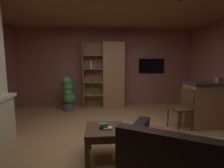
# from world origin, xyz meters

# --- Properties ---
(floor) EXTENTS (5.88, 5.46, 0.02)m
(floor) POSITION_xyz_m (0.00, 0.00, -0.01)
(floor) COLOR #A37A4C
(floor) RESTS_ON ground
(wall_back) EXTENTS (6.00, 0.06, 2.61)m
(wall_back) POSITION_xyz_m (0.00, 2.76, 1.31)
(wall_back) COLOR #8E544C
(wall_back) RESTS_ON ground
(window_pane_back) EXTENTS (0.63, 0.01, 0.78)m
(window_pane_back) POSITION_xyz_m (-0.23, 2.73, 1.11)
(window_pane_back) COLOR white
(bookshelf_cabinet) EXTENTS (1.32, 0.41, 2.12)m
(bookshelf_cabinet) POSITION_xyz_m (0.13, 2.49, 1.05)
(bookshelf_cabinet) COLOR #997047
(bookshelf_cabinet) RESTS_ON ground
(kitchen_bar_counter) EXTENTS (1.48, 0.63, 1.04)m
(kitchen_bar_counter) POSITION_xyz_m (2.49, 0.62, 0.52)
(kitchen_bar_counter) COLOR #997047
(kitchen_bar_counter) RESTS_ON ground
(tissue_box) EXTENTS (0.14, 0.14, 0.11)m
(tissue_box) POSITION_xyz_m (2.48, 0.64, 1.09)
(tissue_box) COLOR #995972
(tissue_box) RESTS_ON kitchen_bar_counter
(coffee_table) EXTENTS (0.61, 0.61, 0.48)m
(coffee_table) POSITION_xyz_m (-0.18, -0.49, 0.38)
(coffee_table) COLOR #4C331E
(coffee_table) RESTS_ON ground
(table_book_0) EXTENTS (0.13, 0.09, 0.03)m
(table_book_0) POSITION_xyz_m (-0.14, -0.55, 0.49)
(table_book_0) COLOR beige
(table_book_0) RESTS_ON coffee_table
(table_book_1) EXTENTS (0.12, 0.09, 0.02)m
(table_book_1) POSITION_xyz_m (-0.20, -0.52, 0.52)
(table_book_1) COLOR black
(table_book_1) RESTS_ON coffee_table
(table_book_2) EXTENTS (0.14, 0.09, 0.02)m
(table_book_2) POSITION_xyz_m (-0.21, -0.49, 0.54)
(table_book_2) COLOR #387247
(table_book_2) RESTS_ON coffee_table
(dining_chair) EXTENTS (0.50, 0.50, 0.92)m
(dining_chair) POSITION_xyz_m (1.62, 0.53, 0.53)
(dining_chair) COLOR #4C331E
(dining_chair) RESTS_ON ground
(potted_floor_plant) EXTENTS (0.42, 0.39, 1.07)m
(potted_floor_plant) POSITION_xyz_m (-1.21, 2.16, 0.54)
(potted_floor_plant) COLOR #4C4C51
(potted_floor_plant) RESTS_ON ground
(wall_mounted_tv) EXTENTS (0.88, 0.06, 0.49)m
(wall_mounted_tv) POSITION_xyz_m (1.55, 2.70, 1.36)
(wall_mounted_tv) COLOR black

